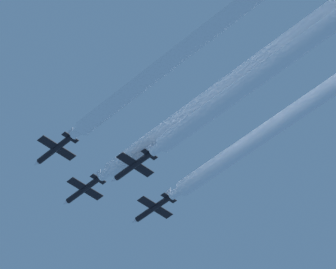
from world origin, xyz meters
name	(u,v)px	position (x,y,z in m)	size (l,w,h in m)	color
jet_lead	(83,190)	(0.44, 7.76, 148.31)	(7.85, 11.44, 2.75)	black
jet_left_wingman	(54,150)	(-12.26, 0.87, 146.10)	(7.85, 11.44, 2.75)	black
jet_right_wingman	(152,209)	(11.81, 0.06, 145.58)	(7.85, 11.44, 2.75)	black
jet_slot	(132,166)	(-0.56, -7.69, 143.75)	(7.85, 11.44, 2.75)	black
smoke_trail_lead	(244,73)	(0.44, -35.23, 148.28)	(3.10, 75.53, 3.10)	white
smoke_trail_left_wingman	(208,32)	(-12.26, -38.77, 146.07)	(3.10, 68.82, 3.10)	white
smoke_trail_right_wingman	(321,94)	(11.81, -42.76, 145.55)	(3.10, 75.20, 3.10)	white
smoke_trail_slot	(303,44)	(-0.56, -49.20, 143.72)	(3.10, 72.56, 3.10)	white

